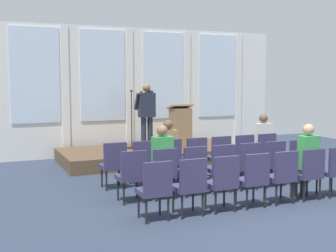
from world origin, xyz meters
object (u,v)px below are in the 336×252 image
object	(u,v)px
chair_r1_c0	(132,173)
chair_r2_c2	(223,180)
chair_r1_c5	(272,161)
chair_r2_c1	(190,183)
chair_r0_c3	(194,156)
chair_r1_c2	(193,168)
chair_r1_c4	(247,163)
chair_r2_c4	(282,174)
chair_r0_c1	(142,160)
mic_stand	(132,136)
chair_r2_c0	(155,187)
chair_r2_c5	(309,171)
audience_r2_c5	(306,158)
audience_r1_c1	(161,158)
audience_r0_c2	(167,148)
audience_r0_c6	(262,141)
speaker	(146,111)
chair_r2_c3	(253,177)
chair_r1_c3	(220,165)
chair_r0_c4	(219,154)
chair_r1_c1	(163,170)
chair_r0_c0	(114,162)
lectern	(180,126)
chair_r1_c6	(295,159)
chair_r0_c5	(242,152)
chair_r0_c6	(264,151)
chair_r2_c6	(335,168)

from	to	relation	value
chair_r1_c0	chair_r2_c2	distance (m)	1.61
chair_r1_c5	chair_r2_c1	bearing A→B (deg)	-155.30
chair_r0_c3	chair_r1_c2	xyz separation A→B (m)	(-0.59, -1.09, 0.00)
chair_r1_c4	chair_r2_c4	bearing A→B (deg)	-90.00
chair_r2_c4	chair_r1_c0	bearing A→B (deg)	155.30
chair_r0_c1	chair_r1_c4	bearing A→B (deg)	-31.52
mic_stand	chair_r2_c0	distance (m)	5.14
chair_r2_c5	audience_r2_c5	distance (m)	0.24
audience_r1_c1	chair_r2_c2	world-z (taller)	audience_r1_c1
audience_r0_c2	chair_r1_c5	world-z (taller)	audience_r0_c2
audience_r0_c6	chair_r2_c2	xyz separation A→B (m)	(-2.38, -2.26, -0.23)
speaker	chair_r1_c5	xyz separation A→B (m)	(1.33, -3.60, -0.80)
chair_r1_c0	chair_r2_c4	xyz separation A→B (m)	(2.38, -1.09, 0.00)
chair_r2_c3	audience_r2_c5	size ratio (longest dim) A/B	0.68
chair_r0_c3	chair_r2_c1	size ratio (longest dim) A/B	1.00
speaker	chair_r2_c0	size ratio (longest dim) A/B	1.82
chair_r2_c2	chair_r1_c2	bearing A→B (deg)	90.00
chair_r2_c2	chair_r1_c3	bearing A→B (deg)	61.48
chair_r0_c1	chair_r2_c1	world-z (taller)	same
mic_stand	chair_r0_c4	world-z (taller)	mic_stand
chair_r0_c4	chair_r2_c0	distance (m)	3.23
mic_stand	chair_r1_c3	xyz separation A→B (m)	(0.46, -3.87, -0.14)
chair_r1_c5	chair_r2_c0	xyz separation A→B (m)	(-2.97, -1.09, 0.00)
chair_r2_c2	chair_r2_c4	distance (m)	1.19
chair_r0_c3	chair_r2_c4	bearing A→B (deg)	-74.80
chair_r1_c1	chair_r0_c4	bearing A→B (deg)	31.52
chair_r0_c0	audience_r2_c5	xyz separation A→B (m)	(2.97, -2.11, 0.23)
chair_r1_c0	chair_r2_c5	bearing A→B (deg)	-20.21
lectern	chair_r0_c4	bearing A→B (deg)	-95.81
speaker	chair_r0_c1	distance (m)	2.83
mic_stand	chair_r1_c3	bearing A→B (deg)	-83.30
chair_r2_c4	audience_r2_c5	xyz separation A→B (m)	(0.59, 0.08, 0.23)
chair_r0_c1	speaker	bearing A→B (deg)	67.26
audience_r0_c6	chair_r1_c5	xyz separation A→B (m)	(-0.59, -1.17, -0.23)
chair_r1_c1	chair_r2_c0	bearing A→B (deg)	-118.52
chair_r2_c0	chair_r0_c0	bearing A→B (deg)	90.00
chair_r0_c4	chair_r1_c0	size ratio (longest dim) A/B	1.00
chair_r0_c3	chair_r1_c1	xyz separation A→B (m)	(-1.19, -1.09, 0.00)
chair_r1_c6	audience_r0_c2	bearing A→B (deg)	153.71
chair_r0_c0	audience_r1_c1	bearing A→B (deg)	-59.62
chair_r0_c0	chair_r0_c5	size ratio (longest dim) A/B	1.00
chair_r0_c1	audience_r1_c1	size ratio (longest dim) A/B	0.69
chair_r0_c6	audience_r1_c1	distance (m)	3.15
chair_r0_c5	chair_r2_c6	world-z (taller)	same
chair_r0_c4	chair_r2_c4	distance (m)	2.19
lectern	chair_r2_c2	distance (m)	4.94
chair_r1_c0	chair_r1_c2	size ratio (longest dim) A/B	1.00
lectern	chair_r0_c0	bearing A→B (deg)	-136.19
chair_r2_c5	chair_r0_c0	bearing A→B (deg)	143.64
chair_r0_c1	chair_r1_c2	world-z (taller)	same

